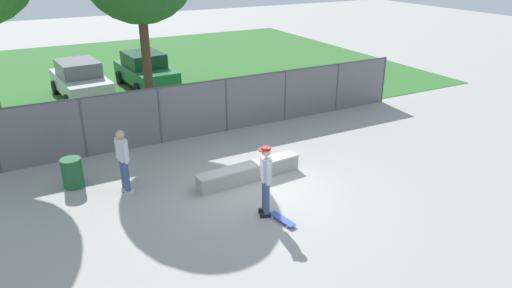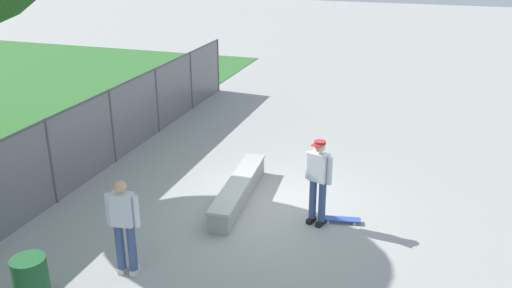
{
  "view_description": "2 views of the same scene",
  "coord_description": "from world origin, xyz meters",
  "px_view_note": "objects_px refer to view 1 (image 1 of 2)",
  "views": [
    {
      "loc": [
        -5.29,
        -9.78,
        6.14
      ],
      "look_at": [
        0.26,
        0.64,
        1.18
      ],
      "focal_mm": 32.42,
      "sensor_mm": 36.0,
      "label": 1
    },
    {
      "loc": [
        -10.28,
        -2.92,
        5.65
      ],
      "look_at": [
        0.74,
        0.64,
        1.17
      ],
      "focal_mm": 38.17,
      "sensor_mm": 36.0,
      "label": 2
    }
  ],
  "objects_px": {
    "car_silver": "(80,80)",
    "skateboarder": "(266,178)",
    "skateboard": "(282,219)",
    "car_green": "(145,70)",
    "concrete_ledge": "(249,172)",
    "bystander": "(123,159)",
    "trash_bin": "(72,173)"
  },
  "relations": [
    {
      "from": "skateboarder",
      "to": "car_silver",
      "type": "height_order",
      "value": "skateboarder"
    },
    {
      "from": "skateboarder",
      "to": "bystander",
      "type": "xyz_separation_m",
      "value": [
        -2.79,
        2.82,
        -0.02
      ]
    },
    {
      "from": "car_silver",
      "to": "skateboard",
      "type": "bearing_deg",
      "value": -78.7
    },
    {
      "from": "car_silver",
      "to": "trash_bin",
      "type": "relative_size",
      "value": 5.12
    },
    {
      "from": "car_silver",
      "to": "trash_bin",
      "type": "distance_m",
      "value": 8.88
    },
    {
      "from": "skateboard",
      "to": "skateboarder",
      "type": "bearing_deg",
      "value": 112.19
    },
    {
      "from": "concrete_ledge",
      "to": "trash_bin",
      "type": "height_order",
      "value": "trash_bin"
    },
    {
      "from": "skateboarder",
      "to": "skateboard",
      "type": "relative_size",
      "value": 2.24
    },
    {
      "from": "bystander",
      "to": "trash_bin",
      "type": "bearing_deg",
      "value": 140.04
    },
    {
      "from": "concrete_ledge",
      "to": "bystander",
      "type": "distance_m",
      "value": 3.53
    },
    {
      "from": "car_green",
      "to": "concrete_ledge",
      "type": "bearing_deg",
      "value": -90.53
    },
    {
      "from": "skateboard",
      "to": "car_silver",
      "type": "xyz_separation_m",
      "value": [
        -2.61,
        13.05,
        0.77
      ]
    },
    {
      "from": "skateboarder",
      "to": "trash_bin",
      "type": "xyz_separation_m",
      "value": [
        -4.02,
        3.84,
        -0.61
      ]
    },
    {
      "from": "car_silver",
      "to": "trash_bin",
      "type": "bearing_deg",
      "value": -100.44
    },
    {
      "from": "car_silver",
      "to": "car_green",
      "type": "bearing_deg",
      "value": 7.54
    },
    {
      "from": "skateboard",
      "to": "bystander",
      "type": "bearing_deg",
      "value": 132.18
    },
    {
      "from": "concrete_ledge",
      "to": "trash_bin",
      "type": "distance_m",
      "value": 4.94
    },
    {
      "from": "concrete_ledge",
      "to": "skateboarder",
      "type": "height_order",
      "value": "skateboarder"
    },
    {
      "from": "concrete_ledge",
      "to": "car_green",
      "type": "bearing_deg",
      "value": 89.47
    },
    {
      "from": "concrete_ledge",
      "to": "bystander",
      "type": "relative_size",
      "value": 1.8
    },
    {
      "from": "car_silver",
      "to": "car_green",
      "type": "xyz_separation_m",
      "value": [
        3.04,
        0.4,
        0.0
      ]
    },
    {
      "from": "skateboarder",
      "to": "trash_bin",
      "type": "bearing_deg",
      "value": 136.29
    },
    {
      "from": "concrete_ledge",
      "to": "bystander",
      "type": "height_order",
      "value": "bystander"
    },
    {
      "from": "car_green",
      "to": "bystander",
      "type": "distance_m",
      "value": 10.71
    },
    {
      "from": "skateboard",
      "to": "car_silver",
      "type": "distance_m",
      "value": 13.33
    },
    {
      "from": "bystander",
      "to": "trash_bin",
      "type": "xyz_separation_m",
      "value": [
        -1.22,
        1.02,
        -0.58
      ]
    },
    {
      "from": "trash_bin",
      "to": "bystander",
      "type": "bearing_deg",
      "value": -39.96
    },
    {
      "from": "car_silver",
      "to": "skateboarder",
      "type": "bearing_deg",
      "value": -79.15
    },
    {
      "from": "bystander",
      "to": "concrete_ledge",
      "type": "bearing_deg",
      "value": -15.32
    },
    {
      "from": "car_silver",
      "to": "bystander",
      "type": "distance_m",
      "value": 9.76
    },
    {
      "from": "trash_bin",
      "to": "concrete_ledge",
      "type": "bearing_deg",
      "value": -23.06
    },
    {
      "from": "car_green",
      "to": "trash_bin",
      "type": "bearing_deg",
      "value": -116.97
    }
  ]
}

